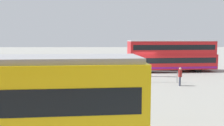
# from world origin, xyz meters

# --- Properties ---
(ground_plane) EXTENTS (160.00, 160.00, 0.00)m
(ground_plane) POSITION_xyz_m (0.00, 0.00, 0.00)
(ground_plane) COLOR gray
(double_decker_bus) EXTENTS (10.92, 3.47, 3.80)m
(double_decker_bus) POSITION_xyz_m (-3.37, -1.87, 1.95)
(double_decker_bus) COLOR red
(double_decker_bus) RESTS_ON ground
(pedestrian_near_railing) EXTENTS (0.34, 0.36, 1.64)m
(pedestrian_near_railing) POSITION_xyz_m (4.88, 3.59, 0.94)
(pedestrian_near_railing) COLOR #4C3F2D
(pedestrian_near_railing) RESTS_ON ground
(pedestrian_crossing) EXTENTS (0.38, 0.38, 1.58)m
(pedestrian_crossing) POSITION_xyz_m (-1.84, 6.69, 0.90)
(pedestrian_crossing) COLOR #33384C
(pedestrian_crossing) RESTS_ON ground
(pedestrian_railing) EXTENTS (7.33, 0.98, 1.08)m
(pedestrian_railing) POSITION_xyz_m (1.64, 4.94, 0.74)
(pedestrian_railing) COLOR gray
(pedestrian_railing) RESTS_ON ground
(info_sign) EXTENTS (1.03, 0.23, 2.54)m
(info_sign) POSITION_xyz_m (6.02, 5.91, 1.75)
(info_sign) COLOR slate
(info_sign) RESTS_ON ground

